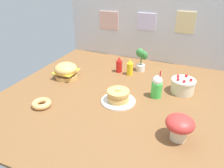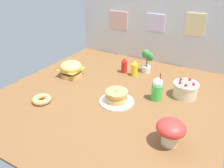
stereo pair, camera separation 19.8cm
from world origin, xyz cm
name	(u,v)px [view 1 (the left image)]	position (x,y,z in cm)	size (l,w,h in cm)	color
ground_plane	(112,96)	(0.00, 0.00, -1.00)	(194.79, 198.97, 2.00)	brown
back_wall	(144,25)	(-0.03, 98.91, 42.58)	(194.79, 4.20, 84.86)	silver
burger	(66,71)	(-57.45, 14.08, 7.93)	(23.14, 23.14, 16.69)	#DBA859
pancake_stack	(118,97)	(9.86, -8.42, 4.85)	(29.67, 29.67, 12.83)	white
layer_cake	(183,86)	(58.27, 30.36, 6.75)	(21.78, 21.78, 15.88)	beige
ketchup_bottle	(119,65)	(-12.35, 49.78, 8.08)	(6.63, 6.63, 17.45)	red
mustard_bottle	(130,68)	(0.79, 47.87, 8.08)	(6.63, 6.63, 17.45)	yellow
cream_soda_cup	(157,87)	(37.83, 12.70, 10.25)	(9.60, 9.60, 26.19)	green
donut_pink_glaze	(42,104)	(-46.35, -40.19, 2.60)	(16.23, 16.23, 4.89)	tan
potted_plant	(141,59)	(8.58, 62.30, 14.22)	(12.74, 10.45, 26.62)	white
mushroom_stool	(180,125)	(64.33, -36.47, 11.33)	(19.20, 19.20, 18.33)	beige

